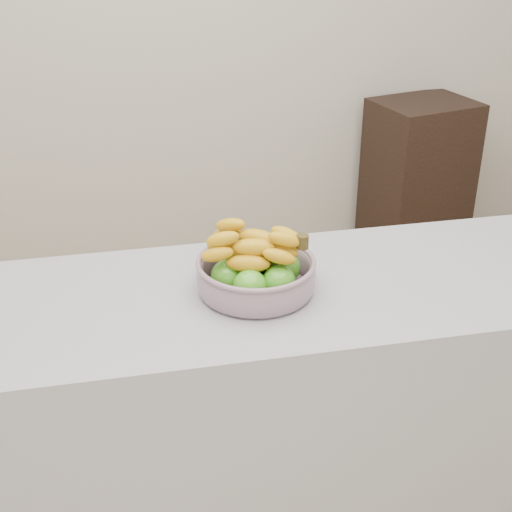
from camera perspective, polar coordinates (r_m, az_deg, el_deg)
The scene contains 3 objects.
counter at distance 2.09m, azimuth -1.15°, elevation -13.58°, with size 2.00×0.60×0.90m, color gray.
cabinet at distance 3.87m, azimuth 12.75°, elevation 5.75°, with size 0.48×0.39×0.87m, color black.
fruit_bowl at distance 1.81m, azimuth -0.02°, elevation -1.22°, with size 0.31×0.31×0.17m.
Camera 1 is at (-0.28, -1.48, 1.83)m, focal length 50.00 mm.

